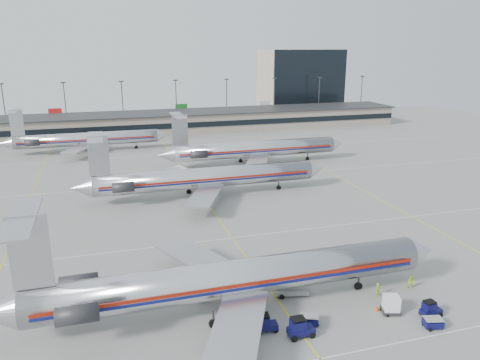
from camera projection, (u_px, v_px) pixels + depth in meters
name	position (u px, v px, depth m)	size (l,w,h in m)	color
ground	(255.00, 269.00, 57.49)	(260.00, 260.00, 0.00)	gray
apron_markings	(232.00, 238.00, 66.69)	(160.00, 0.15, 0.02)	silver
terminal	(156.00, 123.00, 146.75)	(162.00, 17.00, 6.25)	gray
light_mast_row	(150.00, 100.00, 158.15)	(163.60, 0.40, 15.28)	#38383D
distant_building	(300.00, 81.00, 189.02)	(30.00, 20.00, 25.00)	tan
jet_foreground	(227.00, 279.00, 47.43)	(47.81, 28.15, 12.51)	silver
jet_second_row	(202.00, 178.00, 84.09)	(46.58, 27.43, 12.19)	silver
jet_third_row	(252.00, 149.00, 107.31)	(44.85, 27.59, 12.26)	silver
jet_back_row	(84.00, 139.00, 120.12)	(41.62, 25.60, 11.38)	silver
tug_left	(264.00, 324.00, 44.64)	(2.40, 1.40, 1.86)	#0B0B3D
tug_center	(300.00, 328.00, 43.80)	(2.51, 1.34, 2.03)	#0B0B3D
tug_right	(430.00, 309.00, 47.18)	(2.18, 1.16, 1.74)	#0B0B3D
cart_inner	(309.00, 320.00, 45.81)	(2.13, 1.84, 1.02)	#0B0B3D
cart_outer	(433.00, 323.00, 45.35)	(2.00, 1.59, 1.00)	#0B0B3D
uld_container	(391.00, 304.00, 47.73)	(2.19, 1.99, 1.92)	#2D2D30
belt_loader	(292.00, 290.00, 51.31)	(4.59, 2.17, 2.35)	gray
ramp_worker_near	(378.00, 290.00, 50.90)	(0.58, 0.38, 1.60)	#95DB14
ramp_worker_far	(411.00, 282.00, 52.54)	(0.77, 0.60, 1.59)	#A6F216
cone_right	(377.00, 308.00, 48.34)	(0.45, 0.45, 0.61)	#DA4707
cone_left	(215.00, 331.00, 44.36)	(0.49, 0.49, 0.67)	#DA4707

